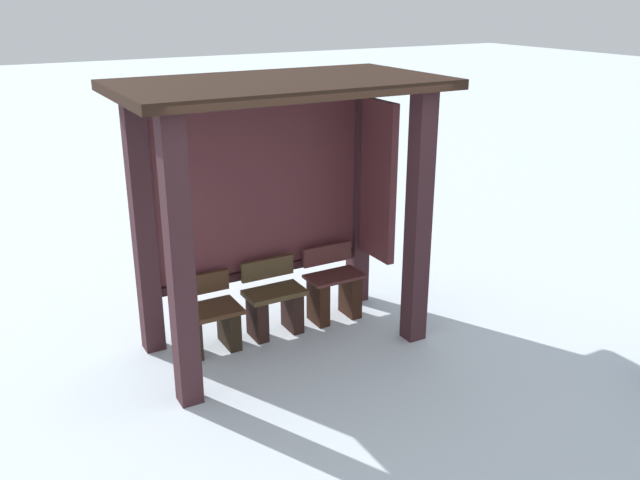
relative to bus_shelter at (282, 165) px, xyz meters
name	(u,v)px	position (x,y,z in m)	size (l,w,h in m)	color
ground_plane	(285,342)	(-0.08, -0.15, -1.74)	(60.00, 60.00, 0.00)	white
bus_shelter	(282,165)	(0.00, 0.00, 0.00)	(2.83, 1.57, 2.53)	#3B2025
bench_left_inside	(209,322)	(-0.76, 0.09, -1.46)	(0.59, 0.41, 0.71)	#492F1D
bench_center_inside	(274,305)	(-0.08, 0.09, -1.43)	(0.59, 0.34, 0.75)	#4C3922
bench_right_inside	(334,290)	(0.61, 0.09, -1.43)	(0.59, 0.34, 0.77)	#542927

